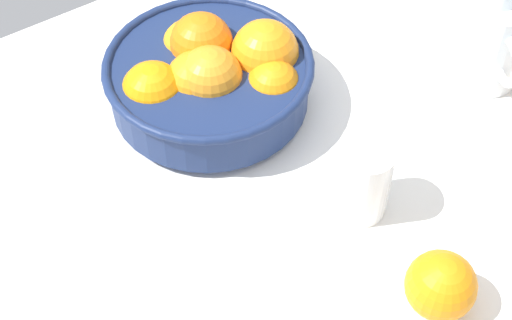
{
  "coord_description": "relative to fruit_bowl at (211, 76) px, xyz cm",
  "views": [
    {
      "loc": [
        -31.12,
        -45.19,
        71.17
      ],
      "look_at": [
        -0.74,
        -0.94,
        7.46
      ],
      "focal_mm": 52.8,
      "sensor_mm": 36.0,
      "label": 1
    }
  ],
  "objects": [
    {
      "name": "ground_plane",
      "position": [
        -3.6,
        -15.59,
        -6.49
      ],
      "size": [
        123.32,
        87.55,
        3.0
      ],
      "primitive_type": "cube",
      "color": "white"
    },
    {
      "name": "fruit_bowl",
      "position": [
        0.0,
        0.0,
        0.0
      ],
      "size": [
        26.71,
        26.71,
        11.27
      ],
      "color": "navy",
      "rests_on": "ground_plane"
    },
    {
      "name": "juice_pitcher",
      "position": [
        33.46,
        -14.49,
        1.07
      ],
      "size": [
        12.87,
        16.35,
        17.23
      ],
      "color": "white",
      "rests_on": "ground_plane"
    },
    {
      "name": "second_glass",
      "position": [
        5.04,
        -24.0,
        -0.75
      ],
      "size": [
        6.46,
        6.46,
        9.88
      ],
      "color": "white",
      "rests_on": "ground_plane"
    },
    {
      "name": "loose_orange_1",
      "position": [
        3.54,
        -38.63,
        -1.25
      ],
      "size": [
        7.47,
        7.47,
        7.47
      ],
      "primitive_type": "sphere",
      "color": "orange",
      "rests_on": "ground_plane"
    }
  ]
}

